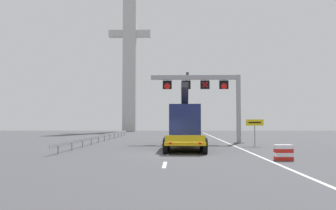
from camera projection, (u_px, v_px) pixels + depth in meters
ground at (163, 154)px, 23.55m from camera, size 112.00×112.00×0.00m
lane_markings at (172, 137)px, 49.23m from camera, size 0.20×66.04×0.01m
edge_line_right at (227, 143)px, 35.40m from camera, size 0.20×63.00×0.01m
overhead_lane_gantry at (209, 89)px, 35.30m from camera, size 9.51×0.90×7.32m
heavy_haul_truck_yellow at (185, 124)px, 30.71m from camera, size 3.29×14.11×5.30m
exit_sign_yellow at (255, 126)px, 30.77m from camera, size 1.56×0.15×2.40m
crash_barrier_striped at (284, 153)px, 19.54m from camera, size 1.02×0.53×0.90m
guardrail_left at (104, 136)px, 38.50m from camera, size 0.13×33.58×0.76m
bridge_pylon_distant at (130, 51)px, 73.63m from camera, size 9.00×2.00×34.09m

